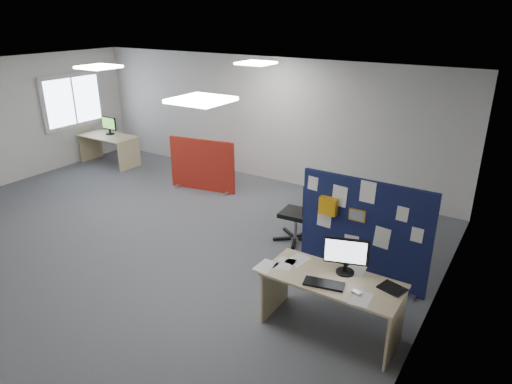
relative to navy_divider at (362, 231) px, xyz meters
The scene contains 17 objects.
floor 3.59m from the navy_divider, behind, with size 9.00×9.00×0.00m, color #53555B.
ceiling 4.01m from the navy_divider, behind, with size 9.00×7.00×0.02m, color white.
wall_back 4.57m from the navy_divider, 139.75° to the left, with size 9.00×0.02×2.70m, color silver.
wall_right 1.32m from the navy_divider, 28.75° to the right, with size 0.02×7.00×2.70m, color silver.
window 8.06m from the navy_divider, 169.74° to the left, with size 0.06×1.70×1.30m.
ceiling_lights 3.66m from the navy_divider, behind, with size 4.10×4.10×0.04m.
navy_divider is the anchor object (origin of this frame).
main_desk 1.25m from the navy_divider, 84.43° to the right, with size 1.59×0.71×0.73m.
monitor_main 1.11m from the navy_divider, 80.13° to the right, with size 0.50×0.21×0.45m.
keyboard 1.44m from the navy_divider, 86.68° to the right, with size 0.45×0.18×0.03m, color black.
mouse 1.49m from the navy_divider, 71.97° to the right, with size 0.10×0.06×0.03m, color #9E9EA3.
paper_tray 1.35m from the navy_divider, 55.67° to the right, with size 0.28×0.22×0.01m, color black.
red_divider 4.37m from the navy_divider, 158.99° to the left, with size 1.47×0.31×1.12m.
second_desk 7.36m from the navy_divider, 166.23° to the left, with size 1.46×0.73×0.73m.
monitor_second 7.42m from the navy_divider, 165.70° to the left, with size 0.47×0.22×0.43m.
office_chair 1.35m from the navy_divider, 154.22° to the left, with size 0.71×0.73×1.10m.
desk_papers 1.26m from the navy_divider, 97.17° to the right, with size 1.43×0.85×0.00m.
Camera 1 is at (5.24, -4.96, 3.61)m, focal length 32.00 mm.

